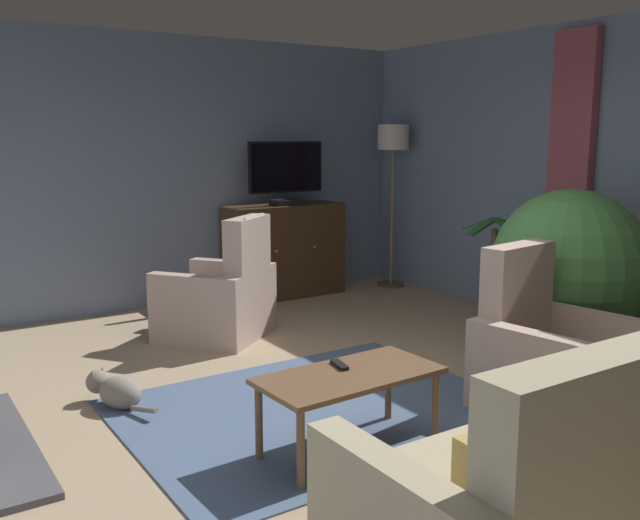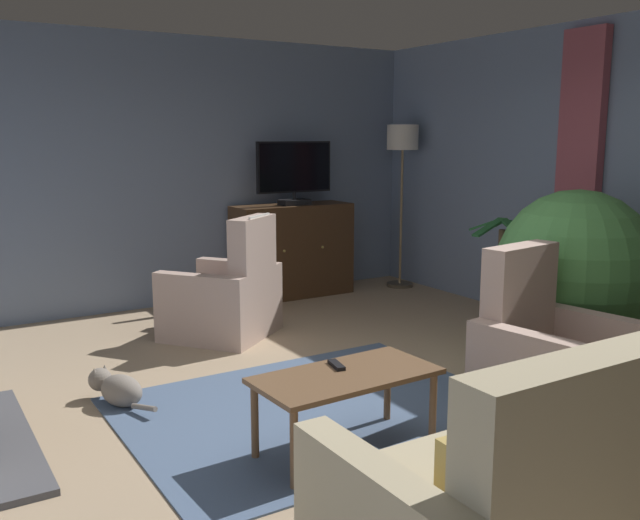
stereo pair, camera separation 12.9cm
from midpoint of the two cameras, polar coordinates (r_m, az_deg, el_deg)
ground_plane at (r=4.71m, az=4.40°, el=-12.58°), size 6.36×7.56×0.04m
wall_back at (r=7.49m, az=-11.64°, el=7.07°), size 6.36×0.10×2.83m
curtain_panel_far at (r=6.79m, az=21.14°, el=7.47°), size 0.10×0.44×2.37m
rug_central at (r=4.70m, az=0.52°, el=-12.25°), size 2.48×1.95×0.01m
tv_cabinet at (r=7.81m, az=-1.82°, el=0.63°), size 1.36×0.51×1.04m
television at (r=7.66m, az=-1.66°, el=7.33°), size 0.91×0.20×0.70m
coffee_table at (r=3.99m, az=3.10°, el=-10.08°), size 1.08×0.56×0.47m
tv_remote at (r=4.07m, az=2.28°, el=-8.65°), size 0.08×0.18×0.02m
sofa_floral at (r=3.04m, az=17.50°, el=-18.85°), size 1.49×0.92×1.06m
armchair_in_far_corner at (r=6.31m, az=-7.20°, el=-3.21°), size 1.20×1.20×1.12m
armchair_facing_sofa at (r=4.88m, az=19.37°, el=-7.92°), size 1.01×0.98×1.08m
potted_plant_small_fern_corner at (r=5.84m, az=20.90°, el=-0.62°), size 1.23×1.23×1.39m
potted_plant_tall_palm_by_window at (r=6.76m, az=15.14°, el=-2.89°), size 0.88×0.77×1.05m
cat at (r=4.93m, az=-15.68°, el=-10.18°), size 0.34×0.66×0.23m
floor_lamp at (r=8.24m, az=7.27°, el=8.71°), size 0.37×0.37×1.92m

